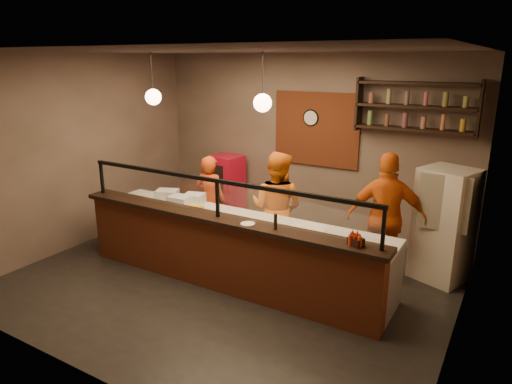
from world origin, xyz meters
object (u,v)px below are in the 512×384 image
Objects in this scene: cook_left at (210,200)px; pizza_dough at (307,229)px; cook_mid at (277,208)px; red_cooler at (227,188)px; fridge at (444,225)px; pepper_mill at (275,222)px; condiment_caddy at (356,241)px; cook_right at (386,218)px; wall_clock at (311,118)px.

cook_left reaches higher than pizza_dough.
red_cooler is at bearing -37.78° from cook_mid.
fridge is 4.16m from red_cooler.
cook_left is 7.66× the size of pepper_mill.
red_cooler is at bearing 143.73° from pizza_dough.
pizza_dough is 1.04m from condiment_caddy.
cook_right is at bearing -173.84° from cook_mid.
condiment_caddy is at bearing -56.62° from wall_clock.
red_cooler is 3.49m from pepper_mill.
red_cooler is 7.98× the size of condiment_caddy.
cook_right is 1.21m from pizza_dough.
cook_right reaches higher than pizza_dough.
cook_right is (1.63, 0.25, 0.05)m from cook_mid.
cook_right is 1.45× the size of red_cooler.
fridge is at bearing -0.05° from red_cooler.
pepper_mill is (2.41, -2.48, 0.51)m from red_cooler.
wall_clock is 2.30m from cook_left.
fridge reaches higher than cook_left.
wall_clock reaches higher than fridge.
pepper_mill reaches higher than pizza_dough.
cook_left is at bearing -61.86° from red_cooler.
wall_clock is 1.84× the size of condiment_caddy.
pepper_mill reaches higher than condiment_caddy.
cook_mid is (0.16, -1.56, -1.21)m from wall_clock.
pepper_mill is at bearing -106.58° from pizza_dough.
red_cooler is (-1.78, 1.25, -0.24)m from cook_mid.
cook_mid reaches higher than cook_left.
cook_mid is 0.94× the size of cook_right.
fridge is 3.24× the size of pizza_dough.
cook_left is at bearing -7.38° from cook_mid.
fridge is at bearing -164.70° from cook_right.
condiment_caddy is (-0.68, -1.90, 0.28)m from fridge.
fridge is (2.50, -0.87, -1.27)m from wall_clock.
cook_mid is 1.03m from pizza_dough.
cook_mid is 1.37× the size of red_cooler.
pizza_dough is at bearing 73.42° from pepper_mill.
cook_mid is 10.90× the size of condiment_caddy.
wall_clock is 2.19m from red_cooler.
fridge is at bearing -174.85° from cook_left.
wall_clock is at bearing 105.89° from pepper_mill.
condiment_caddy is (1.66, -1.20, 0.22)m from cook_mid.
wall_clock is at bearing 18.50° from red_cooler.
cook_right reaches higher than cook_left.
wall_clock is 0.19× the size of cook_left.
cook_right is 9.31× the size of pepper_mill.
condiment_caddy is at bearing 152.59° from cook_left.
wall_clock is 0.18× the size of fridge.
fridge is 2.04m from pizza_dough.
red_cooler is 6.43× the size of pepper_mill.
fridge is 8.17× the size of pepper_mill.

